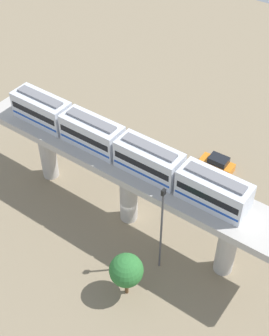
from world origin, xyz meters
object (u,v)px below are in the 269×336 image
(train, at_px, (120,146))
(parked_car_white, at_px, (108,139))
(parked_car_orange, at_px, (217,164))
(tree_near_viaduct, at_px, (126,270))
(parked_car_blue, at_px, (185,192))
(signal_post, at_px, (161,227))

(train, distance_m, parked_car_white, 15.19)
(parked_car_orange, bearing_deg, tree_near_viaduct, 1.94)
(parked_car_blue, height_order, parked_car_white, same)
(train, bearing_deg, parked_car_orange, 158.12)
(parked_car_orange, height_order, signal_post, signal_post)
(tree_near_viaduct, bearing_deg, train, -140.29)
(parked_car_blue, bearing_deg, train, -32.28)
(parked_car_blue, height_order, signal_post, signal_post)
(parked_car_orange, bearing_deg, signal_post, 5.89)
(train, distance_m, signal_post, 8.93)
(parked_car_orange, xyz_separation_m, tree_near_viaduct, (20.50, 1.39, 2.82))
(parked_car_orange, relative_size, tree_near_viaduct, 0.82)
(parked_car_orange, height_order, tree_near_viaduct, tree_near_viaduct)
(parked_car_white, xyz_separation_m, signal_post, (12.01, 15.93, 5.23))
(parked_car_blue, distance_m, tree_near_viaduct, 14.55)
(parked_car_blue, bearing_deg, tree_near_viaduct, 11.10)
(train, height_order, parked_car_white, train)
(parked_car_orange, distance_m, tree_near_viaduct, 20.74)
(parked_car_blue, height_order, tree_near_viaduct, tree_near_viaduct)
(parked_car_orange, relative_size, signal_post, 0.39)
(parked_car_blue, distance_m, parked_car_white, 13.24)
(parked_car_white, distance_m, parked_car_orange, 14.31)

